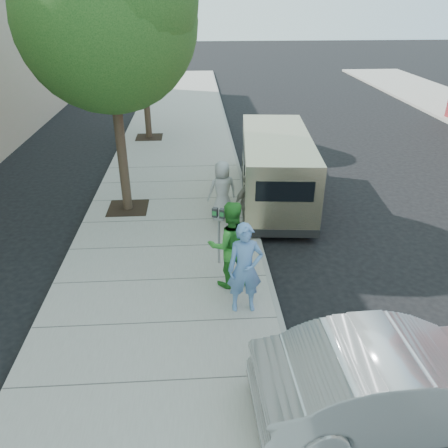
{
  "coord_description": "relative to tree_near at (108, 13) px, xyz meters",
  "views": [
    {
      "loc": [
        -0.15,
        -9.87,
        5.93
      ],
      "look_at": [
        0.46,
        -0.67,
        1.1
      ],
      "focal_mm": 35.0,
      "sensor_mm": 36.0,
      "label": 1
    }
  ],
  "objects": [
    {
      "name": "person_green_shirt",
      "position": [
        2.77,
        -4.16,
        -4.39
      ],
      "size": [
        1.09,
        0.91,
        2.02
      ],
      "primitive_type": "imported",
      "rotation": [
        0.0,
        0.0,
        3.3
      ],
      "color": "green",
      "rests_on": "sidewalk"
    },
    {
      "name": "sidewalk",
      "position": [
        1.25,
        -2.4,
        -5.47
      ],
      "size": [
        5.0,
        60.0,
        0.15
      ],
      "primitive_type": "cube",
      "color": "gray",
      "rests_on": "ground"
    },
    {
      "name": "parking_meter",
      "position": [
        2.57,
        -3.27,
        -4.34
      ],
      "size": [
        0.32,
        0.21,
        1.46
      ],
      "rotation": [
        0.0,
        0.0,
        -0.38
      ],
      "color": "gray",
      "rests_on": "sidewalk"
    },
    {
      "name": "tree_near",
      "position": [
        0.0,
        0.0,
        0.0
      ],
      "size": [
        4.62,
        4.6,
        7.53
      ],
      "color": "black",
      "rests_on": "sidewalk"
    },
    {
      "name": "tree_far",
      "position": [
        -0.0,
        7.6,
        -0.66
      ],
      "size": [
        3.92,
        3.8,
        6.49
      ],
      "color": "black",
      "rests_on": "sidewalk"
    },
    {
      "name": "person_officer",
      "position": [
        3.0,
        -5.05,
        -4.42
      ],
      "size": [
        0.72,
        0.48,
        1.95
      ],
      "primitive_type": "imported",
      "rotation": [
        0.0,
        0.0,
        0.02
      ],
      "color": "#5B87C1",
      "rests_on": "sidewalk"
    },
    {
      "name": "sedan",
      "position": [
        5.1,
        -7.7,
        -4.8
      ],
      "size": [
        4.57,
        1.75,
        1.49
      ],
      "primitive_type": "imported",
      "rotation": [
        0.0,
        0.0,
        1.61
      ],
      "color": "#A2A6A9",
      "rests_on": "ground"
    },
    {
      "name": "person_gray_shirt",
      "position": [
        2.8,
        -0.85,
        -4.53
      ],
      "size": [
        0.96,
        0.75,
        1.73
      ],
      "primitive_type": "imported",
      "rotation": [
        0.0,
        0.0,
        3.4
      ],
      "color": "#A6A6A8",
      "rests_on": "sidewalk"
    },
    {
      "name": "curb_face",
      "position": [
        3.69,
        -2.4,
        -5.47
      ],
      "size": [
        0.12,
        60.0,
        0.16
      ],
      "primitive_type": "cube",
      "color": "gray",
      "rests_on": "ground"
    },
    {
      "name": "van",
      "position": [
        4.56,
        0.53,
        -4.39
      ],
      "size": [
        2.47,
        6.04,
        2.19
      ],
      "rotation": [
        0.0,
        0.0,
        -0.09
      ],
      "color": "#BFB289",
      "rests_on": "ground"
    },
    {
      "name": "person_striped_polo",
      "position": [
        3.45,
        -1.49,
        -4.61
      ],
      "size": [
        0.98,
        0.82,
        1.57
      ],
      "primitive_type": "imported",
      "rotation": [
        0.0,
        0.0,
        3.72
      ],
      "color": "gray",
      "rests_on": "sidewalk"
    },
    {
      "name": "ground",
      "position": [
        2.25,
        -2.4,
        -5.55
      ],
      "size": [
        120.0,
        120.0,
        0.0
      ],
      "primitive_type": "plane",
      "color": "black",
      "rests_on": "ground"
    }
  ]
}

